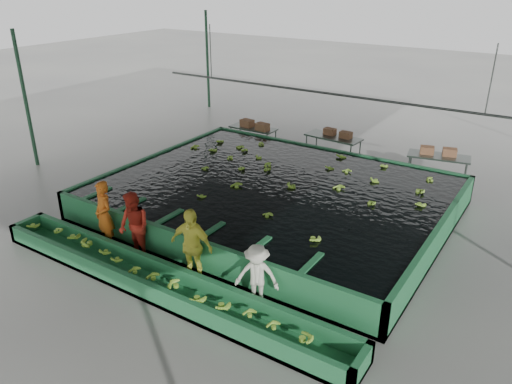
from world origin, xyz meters
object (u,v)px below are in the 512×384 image
Objects in this scene: worker_d at (257,276)px; box_stack_right at (438,155)px; packing_table_right at (437,168)px; worker_c at (191,245)px; packing_table_mid at (333,148)px; worker_b at (134,226)px; sorting_trough at (159,282)px; box_stack_left at (255,128)px; worker_a at (104,215)px; box_stack_mid at (337,136)px; flotation_tank at (274,197)px; packing_table_left at (253,138)px.

box_stack_right is at bearing 60.00° from worker_d.
packing_table_right is 0.48m from box_stack_right.
worker_c is 0.87× the size of packing_table_mid.
packing_table_mid is at bearing 95.52° from worker_b.
box_stack_left reaches higher than sorting_trough.
worker_a is at bearing 172.99° from worker_c.
sorting_trough is 1.84m from worker_b.
box_stack_mid is (3.42, 0.61, 0.09)m from box_stack_left.
worker_d is at bearing -97.91° from box_stack_right.
sorting_trough is 10.39m from box_stack_left.
box_stack_mid is (1.25, 9.49, 0.08)m from worker_b.
worker_b is 0.96× the size of worker_c.
worker_b is 10.78m from packing_table_right.
worker_d is (2.17, 0.80, 0.50)m from sorting_trough.
flotation_tank reaches higher than sorting_trough.
worker_a reaches higher than packing_table_mid.
box_stack_mid is (-0.28, 10.29, 0.74)m from sorting_trough.
flotation_tank is at bearing -50.68° from packing_table_left.
box_stack_left is at bearing -174.57° from box_stack_right.
worker_b is at bearing 157.92° from worker_d.
packing_table_left reaches higher than sorting_trough.
packing_table_mid is at bearing 6.95° from packing_table_left.
box_stack_left is at bearing 116.08° from worker_b.
flotation_tank is 1.00× the size of sorting_trough.
flotation_tank is at bearing -51.10° from box_stack_left.
box_stack_left is (-5.87, 8.89, 0.14)m from worker_d.
packing_table_mid reaches higher than flotation_tank.
worker_c is 9.76m from box_stack_left.
worker_d is at bearing -74.70° from packing_table_mid.
worker_c is at bearing -65.05° from packing_table_left.
sorting_trough is at bearing -108.64° from box_stack_right.
sorting_trough is at bearing -109.09° from packing_table_right.
packing_table_mid is at bearing 94.53° from flotation_tank.
box_stack_mid is at bearing -178.80° from box_stack_right.
worker_d is at bearing 16.08° from worker_a.
flotation_tank reaches higher than packing_table_left.
worker_b is at bearing -117.71° from box_stack_right.
worker_c is 10.08m from box_stack_right.
packing_table_right reaches higher than sorting_trough.
worker_b is (-1.53, -4.30, 0.45)m from flotation_tank.
worker_d is 10.80m from packing_table_left.
worker_c is at bearing -86.25° from box_stack_mid.
packing_table_right is at bearing 1.38° from packing_table_mid.
worker_d is at bearing -98.36° from packing_table_right.
sorting_trough is 5.37× the size of worker_a.
packing_table_right is at bearing 55.55° from flotation_tank.
worker_d is at bearing -56.56° from box_stack_left.
packing_table_right is (1.40, 9.49, -0.28)m from worker_d.
worker_c reaches higher than box_stack_right.
flotation_tank is 6.05m from packing_table_left.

